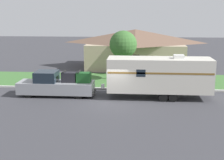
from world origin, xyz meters
TOP-DOWN VIEW (x-y plane):
  - ground_plane at (0.00, 0.00)m, footprint 120.00×120.00m
  - curb_strip at (0.00, 3.75)m, footprint 80.00×0.30m
  - lawn_strip at (0.00, 7.40)m, footprint 80.00×7.00m
  - house_across_street at (1.68, 15.06)m, footprint 12.39×7.90m
  - pickup_truck at (-4.67, 1.36)m, footprint 6.30×1.97m
  - travel_trailer at (3.70, 1.36)m, footprint 9.15×2.41m
  - mailbox at (1.70, 4.53)m, footprint 0.48×0.20m
  - tree_in_yard at (0.53, 7.70)m, footprint 2.73×2.73m

SIDE VIEW (x-z plane):
  - ground_plane at x=0.00m, z-range 0.00..0.00m
  - lawn_strip at x=0.00m, z-range 0.00..0.03m
  - curb_strip at x=0.00m, z-range 0.00..0.14m
  - pickup_truck at x=-4.67m, z-range -0.13..1.97m
  - mailbox at x=1.70m, z-range 0.35..1.63m
  - travel_trailer at x=3.70m, z-range 0.14..3.66m
  - house_across_street at x=1.68m, z-range 0.08..4.75m
  - tree_in_yard at x=0.53m, z-range 1.11..6.08m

